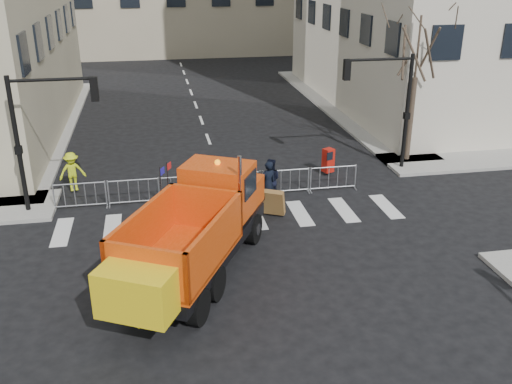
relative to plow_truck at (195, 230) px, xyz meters
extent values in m
plane|color=black|center=(1.91, -1.47, -1.63)|extent=(120.00, 120.00, 0.00)
cube|color=gray|center=(1.91, 7.03, -1.56)|extent=(64.00, 5.00, 0.15)
cylinder|color=black|center=(-6.09, 6.03, 1.07)|extent=(0.18, 0.18, 5.40)
cylinder|color=black|center=(10.41, 8.03, 1.07)|extent=(0.18, 0.18, 5.40)
cube|color=black|center=(0.10, 0.20, -0.71)|extent=(5.20, 7.20, 0.44)
cylinder|color=black|center=(0.37, 2.89, -1.10)|extent=(0.79, 1.10, 1.06)
cylinder|color=black|center=(2.17, 1.95, -1.10)|extent=(0.79, 1.10, 1.06)
cylinder|color=black|center=(-1.38, -0.45, -1.10)|extent=(0.79, 1.10, 1.06)
cylinder|color=black|center=(0.42, -1.39, -1.10)|extent=(0.79, 1.10, 1.06)
cylinder|color=black|center=(-1.97, -1.56, -1.10)|extent=(0.79, 1.10, 1.06)
cylinder|color=black|center=(-0.17, -2.50, -1.10)|extent=(0.79, 1.10, 1.06)
cube|color=#CF400B|center=(1.54, 2.93, -0.04)|extent=(2.52, 2.31, 0.97)
cube|color=#CF400B|center=(0.95, 1.82, 0.54)|extent=(2.69, 2.40, 1.74)
cylinder|color=silver|center=(1.52, 0.71, 0.88)|extent=(0.14, 0.14, 2.32)
cube|color=#CF400B|center=(-0.53, -1.00, 0.30)|extent=(4.12, 4.89, 1.60)
cube|color=yellow|center=(-1.74, -3.32, 0.01)|extent=(2.16, 1.75, 1.26)
cube|color=brown|center=(2.30, 4.39, -1.00)|extent=(3.00, 1.93, 1.09)
imported|color=black|center=(3.33, 5.04, -0.69)|extent=(0.80, 0.67, 1.88)
imported|color=black|center=(3.49, 5.43, -0.71)|extent=(1.02, 0.87, 1.84)
imported|color=black|center=(2.06, 4.68, -0.69)|extent=(1.01, 1.17, 1.89)
imported|color=#C7DA19|center=(-4.52, 7.77, -0.64)|extent=(1.21, 0.89, 1.68)
cube|color=red|center=(6.76, 7.97, -0.93)|extent=(0.57, 0.55, 1.10)
camera|label=1|loc=(-1.02, -15.70, 7.71)|focal=40.00mm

